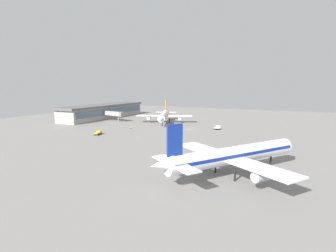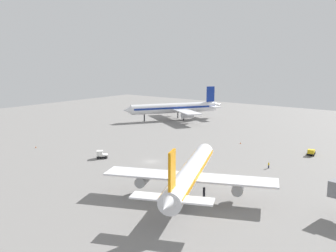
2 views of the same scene
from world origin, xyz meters
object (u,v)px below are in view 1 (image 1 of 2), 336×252
airplane_taxiing (233,155)px  safety_cone_mid_apron (139,139)px  ground_crew_worker (131,128)px  pushback_tractor (98,133)px  safety_cone_far_side (281,126)px  airplane_at_gate (164,115)px  safety_cone_near_gate (270,132)px  baggage_tug (217,128)px

airplane_taxiing → safety_cone_mid_apron: airplane_taxiing is taller
ground_crew_worker → safety_cone_mid_apron: 30.10m
pushback_tractor → safety_cone_far_side: bearing=-59.8°
airplane_at_gate → safety_cone_near_gate: 66.32m
baggage_tug → safety_cone_mid_apron: size_ratio=6.18×
baggage_tug → ground_crew_worker: baggage_tug is taller
airplane_at_gate → baggage_tug: 40.31m
airplane_at_gate → safety_cone_near_gate: airplane_at_gate is taller
airplane_at_gate → safety_cone_mid_apron: airplane_at_gate is taller
baggage_tug → safety_cone_far_side: 42.24m
airplane_at_gate → baggage_tug: airplane_at_gate is taller
pushback_tractor → ground_crew_worker: (-21.62, 4.64, -0.12)m
pushback_tractor → airplane_taxiing: bearing=-123.5°
airplane_taxiing → baggage_tug: (-71.59, -24.87, -4.44)m
airplane_taxiing → safety_cone_near_gate: 75.65m
safety_cone_far_side → safety_cone_near_gate: bearing=-9.0°
baggage_tug → airplane_at_gate: bearing=119.8°
safety_cone_mid_apron → airplane_taxiing: bearing=59.5°
airplane_at_gate → safety_cone_near_gate: (6.45, 65.83, -4.80)m
airplane_at_gate → pushback_tractor: (51.91, -9.82, -4.13)m
baggage_tug → safety_cone_far_side: (-28.67, 31.00, -0.86)m
airplane_taxiing → baggage_tug: airplane_taxiing is taller
airplane_taxiing → baggage_tug: size_ratio=12.01×
pushback_tractor → safety_cone_near_gate: pushback_tractor is taller
ground_crew_worker → safety_cone_mid_apron: size_ratio=2.78×
safety_cone_near_gate → airplane_at_gate: bearing=-95.6°
ground_crew_worker → airplane_at_gate: bearing=-152.1°
safety_cone_near_gate → safety_cone_mid_apron: (46.55, -51.26, 0.00)m
ground_crew_worker → safety_cone_near_gate: ground_crew_worker is taller
airplane_taxiing → safety_cone_near_gate: airplane_taxiing is taller
airplane_taxiing → safety_cone_far_side: (-100.26, 6.13, -5.30)m
baggage_tug → safety_cone_near_gate: size_ratio=6.18×
safety_cone_far_side → safety_cone_mid_apron: bearing=-37.7°
airplane_taxiing → baggage_tug: 75.91m
airplane_at_gate → safety_cone_far_side: bearing=82.0°
pushback_tractor → safety_cone_mid_apron: 24.43m
pushback_tractor → ground_crew_worker: pushback_tractor is taller
safety_cone_mid_apron → airplane_at_gate: bearing=-164.6°
airplane_taxiing → ground_crew_worker: size_ratio=26.66×
ground_crew_worker → safety_cone_near_gate: 74.91m
safety_cone_far_side → pushback_tractor: bearing=-48.6°
airplane_taxiing → ground_crew_worker: 86.14m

